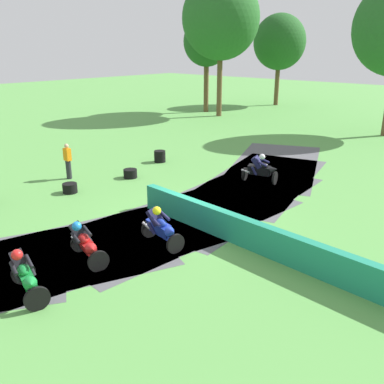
# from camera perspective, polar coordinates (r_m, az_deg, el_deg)

# --- Properties ---
(ground_plane) EXTENTS (120.00, 120.00, 0.00)m
(ground_plane) POSITION_cam_1_polar(r_m,az_deg,el_deg) (14.96, -1.33, -3.78)
(ground_plane) COLOR #569947
(track_asphalt) EXTENTS (9.52, 27.02, 0.01)m
(track_asphalt) POSITION_cam_1_polar(r_m,az_deg,el_deg) (15.65, -3.80, -2.75)
(track_asphalt) COLOR #515156
(track_asphalt) RESTS_ON ground
(safety_barrier) EXTENTS (14.98, 1.41, 0.90)m
(safety_barrier) POSITION_cam_1_polar(r_m,az_deg,el_deg) (11.62, 18.52, -9.46)
(safety_barrier) COLOR #1E8466
(safety_barrier) RESTS_ON ground
(motorcycle_lead_green) EXTENTS (1.70, 1.09, 1.43)m
(motorcycle_lead_green) POSITION_cam_1_polar(r_m,az_deg,el_deg) (11.03, -21.40, -10.23)
(motorcycle_lead_green) COLOR black
(motorcycle_lead_green) RESTS_ON ground
(motorcycle_chase_red) EXTENTS (1.69, 1.12, 1.42)m
(motorcycle_chase_red) POSITION_cam_1_polar(r_m,az_deg,el_deg) (12.26, -14.15, -6.55)
(motorcycle_chase_red) COLOR black
(motorcycle_chase_red) RESTS_ON ground
(motorcycle_trailing_blue) EXTENTS (1.70, 1.00, 1.43)m
(motorcycle_trailing_blue) POSITION_cam_1_polar(r_m,az_deg,el_deg) (12.86, -4.23, -4.67)
(motorcycle_trailing_blue) COLOR black
(motorcycle_trailing_blue) RESTS_ON ground
(motorcycle_fourth_black) EXTENTS (1.71, 1.06, 1.43)m
(motorcycle_fourth_black) POSITION_cam_1_polar(r_m,az_deg,el_deg) (19.02, 9.21, 3.06)
(motorcycle_fourth_black) COLOR black
(motorcycle_fourth_black) RESTS_ON ground
(tire_stack_mid_a) EXTENTS (0.60, 0.60, 0.40)m
(tire_stack_mid_a) POSITION_cam_1_polar(r_m,az_deg,el_deg) (18.36, -16.01, 0.51)
(tire_stack_mid_a) COLOR black
(tire_stack_mid_a) RESTS_ON ground
(tire_stack_mid_b) EXTENTS (0.62, 0.62, 0.40)m
(tire_stack_mid_b) POSITION_cam_1_polar(r_m,az_deg,el_deg) (19.89, -8.25, 2.47)
(tire_stack_mid_b) COLOR black
(tire_stack_mid_b) RESTS_ON ground
(tire_stack_far) EXTENTS (0.59, 0.59, 0.60)m
(tire_stack_far) POSITION_cam_1_polar(r_m,az_deg,el_deg) (22.43, -4.33, 4.77)
(tire_stack_far) COLOR black
(tire_stack_far) RESTS_ON ground
(track_marshal) EXTENTS (0.34, 0.24, 1.63)m
(track_marshal) POSITION_cam_1_polar(r_m,az_deg,el_deg) (20.19, -16.26, 3.96)
(track_marshal) COLOR #232328
(track_marshal) RESTS_ON ground
(tree_far_left) EXTENTS (4.09, 4.09, 8.27)m
(tree_far_left) POSITION_cam_1_polar(r_m,az_deg,el_deg) (39.74, 1.97, 19.40)
(tree_far_left) COLOR brown
(tree_far_left) RESTS_ON ground
(tree_behind_barrier) EXTENTS (5.10, 5.10, 8.81)m
(tree_behind_barrier) POSITION_cam_1_polar(r_m,az_deg,el_deg) (45.26, 11.63, 19.04)
(tree_behind_barrier) COLOR brown
(tree_behind_barrier) RESTS_ON ground
(tree_distant) EXTENTS (6.31, 6.31, 11.21)m
(tree_distant) POSITION_cam_1_polar(r_m,az_deg,el_deg) (37.35, 3.87, 22.16)
(tree_distant) COLOR brown
(tree_distant) RESTS_ON ground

